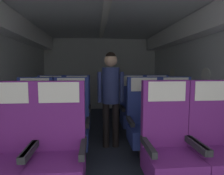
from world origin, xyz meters
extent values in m
cube|color=#2D3342|center=(0.00, 2.85, -0.01)|extent=(3.80, 6.11, 0.02)
cube|color=silver|center=(1.80, 2.85, 1.13)|extent=(0.08, 5.71, 2.27)
cube|color=silver|center=(0.00, 2.85, 2.27)|extent=(3.68, 5.71, 0.06)
cube|color=#B6BBBB|center=(0.00, 5.73, 1.13)|extent=(3.68, 0.06, 2.27)
cube|color=white|center=(-1.61, 2.85, 2.05)|extent=(0.30, 5.48, 0.36)
cube|color=white|center=(1.61, 2.85, 2.05)|extent=(0.30, 5.48, 0.36)
cube|color=white|center=(0.00, 2.85, 2.23)|extent=(0.12, 5.14, 0.02)
cylinder|color=white|center=(1.75, 2.85, 1.18)|extent=(0.01, 0.26, 0.26)
cylinder|color=white|center=(1.75, 4.28, 1.18)|extent=(0.01, 0.26, 0.26)
cube|color=#6B237A|center=(-1.01, 1.41, 0.36)|extent=(0.48, 0.49, 0.24)
cube|color=#6B237A|center=(-1.01, 1.61, 0.82)|extent=(0.48, 0.09, 0.70)
cube|color=#28282D|center=(-0.78, 1.41, 0.56)|extent=(0.05, 0.41, 0.06)
cube|color=silver|center=(-1.01, 1.56, 1.06)|extent=(0.39, 0.01, 0.20)
cube|color=#6B237A|center=(-0.53, 1.41, 0.36)|extent=(0.48, 0.49, 0.24)
cube|color=#6B237A|center=(-0.53, 1.61, 0.82)|extent=(0.48, 0.09, 0.70)
cube|color=#28282D|center=(-0.30, 1.41, 0.56)|extent=(0.05, 0.41, 0.06)
cube|color=#28282D|center=(-0.76, 1.41, 0.56)|extent=(0.05, 0.41, 0.06)
cube|color=silver|center=(-0.53, 1.56, 1.06)|extent=(0.39, 0.01, 0.20)
cube|color=#6B237A|center=(1.02, 1.39, 0.36)|extent=(0.48, 0.49, 0.24)
cube|color=#6B237A|center=(1.02, 1.59, 0.82)|extent=(0.48, 0.09, 0.70)
cube|color=#28282D|center=(0.79, 1.39, 0.56)|extent=(0.05, 0.41, 0.06)
cube|color=silver|center=(1.02, 1.54, 1.06)|extent=(0.39, 0.01, 0.20)
cube|color=#6B237A|center=(0.54, 1.39, 0.36)|extent=(0.48, 0.49, 0.24)
cube|color=#6B237A|center=(0.54, 1.60, 0.82)|extent=(0.48, 0.09, 0.70)
cube|color=#28282D|center=(0.77, 1.39, 0.56)|extent=(0.05, 0.41, 0.06)
cube|color=#28282D|center=(0.30, 1.39, 0.56)|extent=(0.05, 0.41, 0.06)
cube|color=silver|center=(0.54, 1.55, 1.06)|extent=(0.39, 0.01, 0.20)
cube|color=#38383D|center=(-1.02, 2.25, 0.12)|extent=(0.17, 0.18, 0.24)
cube|color=navy|center=(-1.02, 2.25, 0.36)|extent=(0.48, 0.49, 0.24)
cube|color=navy|center=(-1.02, 2.45, 0.82)|extent=(0.48, 0.09, 0.70)
cube|color=#28282D|center=(-0.79, 2.25, 0.56)|extent=(0.05, 0.41, 0.06)
cube|color=#28282D|center=(-1.25, 2.25, 0.56)|extent=(0.05, 0.41, 0.06)
cube|color=silver|center=(-1.02, 2.40, 1.06)|extent=(0.39, 0.01, 0.20)
cube|color=#38383D|center=(-0.52, 2.25, 0.12)|extent=(0.17, 0.18, 0.24)
cube|color=navy|center=(-0.52, 2.25, 0.36)|extent=(0.48, 0.49, 0.24)
cube|color=navy|center=(-0.52, 2.46, 0.82)|extent=(0.48, 0.09, 0.70)
cube|color=#28282D|center=(-0.29, 2.25, 0.56)|extent=(0.05, 0.41, 0.06)
cube|color=#28282D|center=(-0.76, 2.25, 0.56)|extent=(0.05, 0.41, 0.06)
cube|color=silver|center=(-0.52, 2.41, 1.06)|extent=(0.39, 0.01, 0.20)
cube|color=#38383D|center=(1.02, 2.26, 0.12)|extent=(0.17, 0.18, 0.24)
cube|color=navy|center=(1.02, 2.26, 0.36)|extent=(0.48, 0.49, 0.24)
cube|color=navy|center=(1.02, 2.46, 0.82)|extent=(0.48, 0.09, 0.70)
cube|color=#28282D|center=(1.25, 2.26, 0.56)|extent=(0.05, 0.41, 0.06)
cube|color=#28282D|center=(0.79, 2.26, 0.56)|extent=(0.05, 0.41, 0.06)
cube|color=silver|center=(1.02, 2.41, 1.06)|extent=(0.39, 0.01, 0.20)
cube|color=#38383D|center=(0.53, 2.25, 0.12)|extent=(0.17, 0.18, 0.24)
cube|color=navy|center=(0.53, 2.25, 0.36)|extent=(0.48, 0.49, 0.24)
cube|color=navy|center=(0.53, 2.45, 0.82)|extent=(0.48, 0.09, 0.70)
cube|color=#28282D|center=(0.76, 2.25, 0.56)|extent=(0.05, 0.41, 0.06)
cube|color=#28282D|center=(0.30, 2.25, 0.56)|extent=(0.05, 0.41, 0.06)
cube|color=silver|center=(0.53, 2.40, 1.06)|extent=(0.39, 0.01, 0.20)
cube|color=#38383D|center=(-1.01, 3.11, 0.12)|extent=(0.17, 0.18, 0.24)
cube|color=navy|center=(-1.01, 3.11, 0.36)|extent=(0.48, 0.49, 0.24)
cube|color=navy|center=(-1.01, 3.31, 0.82)|extent=(0.48, 0.09, 0.70)
cube|color=#28282D|center=(-0.77, 3.11, 0.56)|extent=(0.05, 0.41, 0.06)
cube|color=#28282D|center=(-1.24, 3.11, 0.56)|extent=(0.05, 0.41, 0.06)
cube|color=silver|center=(-1.01, 3.27, 1.06)|extent=(0.39, 0.01, 0.20)
cube|color=#38383D|center=(-0.53, 3.13, 0.12)|extent=(0.17, 0.18, 0.24)
cube|color=navy|center=(-0.53, 3.13, 0.36)|extent=(0.48, 0.49, 0.24)
cube|color=navy|center=(-0.53, 3.33, 0.82)|extent=(0.48, 0.09, 0.70)
cube|color=#28282D|center=(-0.30, 3.13, 0.56)|extent=(0.05, 0.41, 0.06)
cube|color=#28282D|center=(-0.76, 3.13, 0.56)|extent=(0.05, 0.41, 0.06)
cube|color=silver|center=(-0.53, 3.28, 1.06)|extent=(0.39, 0.01, 0.20)
cube|color=#38383D|center=(1.01, 3.11, 0.12)|extent=(0.17, 0.18, 0.24)
cube|color=navy|center=(1.01, 3.11, 0.36)|extent=(0.48, 0.49, 0.24)
cube|color=navy|center=(1.01, 3.31, 0.82)|extent=(0.48, 0.09, 0.70)
cube|color=#28282D|center=(1.24, 3.11, 0.56)|extent=(0.05, 0.41, 0.06)
cube|color=#28282D|center=(0.78, 3.11, 0.56)|extent=(0.05, 0.41, 0.06)
cube|color=silver|center=(1.01, 3.26, 1.06)|extent=(0.39, 0.01, 0.20)
cube|color=#38383D|center=(0.54, 3.11, 0.12)|extent=(0.17, 0.18, 0.24)
cube|color=navy|center=(0.54, 3.11, 0.36)|extent=(0.48, 0.49, 0.24)
cube|color=navy|center=(0.54, 3.32, 0.82)|extent=(0.48, 0.09, 0.70)
cube|color=#28282D|center=(0.77, 3.11, 0.56)|extent=(0.05, 0.41, 0.06)
cube|color=#28282D|center=(0.31, 3.11, 0.56)|extent=(0.05, 0.41, 0.06)
cube|color=silver|center=(0.54, 3.27, 1.06)|extent=(0.39, 0.01, 0.20)
cylinder|color=black|center=(-0.01, 2.72, 0.37)|extent=(0.11, 0.11, 0.74)
cylinder|color=black|center=(0.15, 2.72, 0.37)|extent=(0.11, 0.11, 0.74)
cylinder|color=navy|center=(0.07, 2.72, 1.02)|extent=(0.28, 0.28, 0.58)
cylinder|color=navy|center=(-0.11, 2.72, 0.99)|extent=(0.07, 0.07, 0.49)
cylinder|color=navy|center=(0.25, 2.72, 0.99)|extent=(0.07, 0.07, 0.49)
sphere|color=tan|center=(0.07, 2.72, 1.42)|extent=(0.21, 0.21, 0.21)
sphere|color=black|center=(0.07, 2.72, 1.47)|extent=(0.18, 0.18, 0.18)
camera|label=1|loc=(-0.18, -0.24, 1.28)|focal=29.67mm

